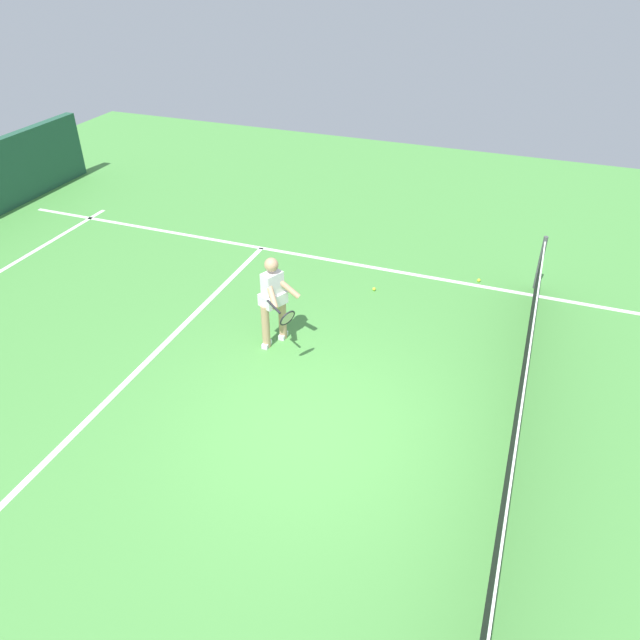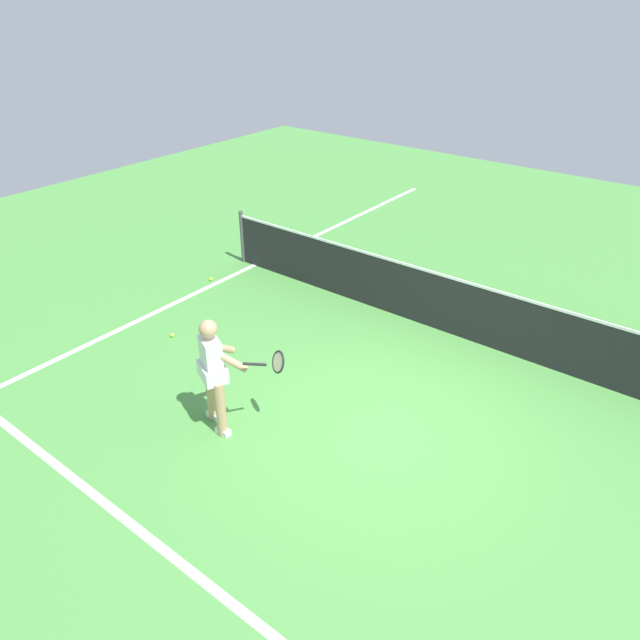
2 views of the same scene
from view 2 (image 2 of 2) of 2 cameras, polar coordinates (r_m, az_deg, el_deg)
name	(u,v)px [view 2 (image 2 of 2)]	position (r m, az deg, el deg)	size (l,w,h in m)	color
ground_plane	(386,424)	(7.78, 6.33, -9.92)	(25.86, 25.86, 0.00)	#4C9342
service_line_marking	(213,589)	(6.17, -10.28, -24.10)	(9.44, 0.10, 0.01)	white
sideline_left_marking	(152,314)	(10.53, -15.89, 0.57)	(0.10, 17.89, 0.01)	white
court_net	(477,314)	(9.43, 14.84, 0.60)	(10.12, 0.08, 1.07)	#4C4C51
tennis_player	(215,371)	(7.31, -10.05, -4.83)	(1.03, 0.84, 1.55)	tan
tennis_ball_near	(172,335)	(9.75, -14.03, -1.42)	(0.07, 0.07, 0.07)	#D1E533
tennis_ball_mid	(211,279)	(11.46, -10.46, 3.90)	(0.07, 0.07, 0.07)	#D1E533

